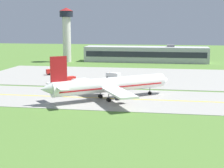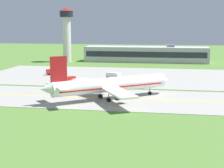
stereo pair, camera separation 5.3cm
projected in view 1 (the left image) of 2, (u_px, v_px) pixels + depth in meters
The scene contains 10 objects.
ground_plane at pixel (118, 99), 97.13m from camera, with size 500.00×500.00×0.00m, color #517A33.
taxiway_strip at pixel (118, 99), 97.12m from camera, with size 240.00×28.00×0.10m, color #9E9B93.
apron_pad at pixel (159, 77), 136.32m from camera, with size 140.00×52.00×0.10m, color #9E9B93.
taxiway_centreline at pixel (118, 99), 97.11m from camera, with size 220.00×0.60×0.01m, color yellow.
airplane_lead at pixel (109, 85), 95.75m from camera, with size 33.72×29.09×12.70m.
service_truck_baggage at pixel (67, 80), 120.04m from camera, with size 5.33×5.98×2.60m.
service_truck_fuel at pixel (54, 71), 142.29m from camera, with size 6.02×5.26×2.65m.
service_truck_catering at pixel (113, 75), 130.83m from camera, with size 6.13×5.04×2.60m.
terminal_building at pixel (146, 54), 189.55m from camera, with size 66.72×12.96×9.52m.
control_tower at pixel (67, 30), 187.60m from camera, with size 7.60×7.60×29.24m.
Camera 1 is at (13.87, -93.93, 20.97)m, focal length 55.56 mm.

